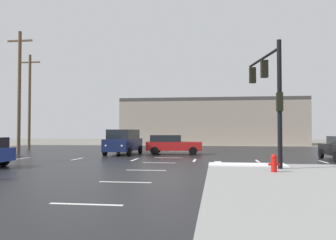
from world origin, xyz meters
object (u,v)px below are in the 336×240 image
Objects in this scene: suv_navy at (123,141)px; sedan_red at (172,144)px; fire_hydrant at (274,163)px; utility_pole_distant at (30,100)px; traffic_signal_mast at (270,86)px; utility_pole_far at (19,90)px.

suv_navy reaches higher than sedan_red.
utility_pole_distant reaches higher than fire_hydrant.
utility_pole_distant is (-15.91, 5.95, 4.36)m from sedan_red.
sedan_red reaches higher than fire_hydrant.
suv_navy is 0.49× the size of utility_pole_distant.
traffic_signal_mast is at bearing 84.39° from fire_hydrant.
utility_pole_distant is at bearing 113.49° from utility_pole_far.
utility_pole_distant is at bearing 43.64° from traffic_signal_mast.
utility_pole_far is at bearing -84.80° from suv_navy.
utility_pole_far is 1.03× the size of utility_pole_distant.
suv_navy is 14.38m from utility_pole_distant.
traffic_signal_mast is at bearing -61.02° from sedan_red.
suv_navy is (-9.99, 11.81, 0.55)m from fire_hydrant.
utility_pole_distant reaches higher than traffic_signal_mast.
sedan_red is 0.45× the size of utility_pole_far.
utility_pole_far reaches higher than sedan_red.
suv_navy is at bearing -172.12° from sedan_red.
traffic_signal_mast is at bearing -24.48° from utility_pole_far.
fire_hydrant is 29.16m from utility_pole_distant.
utility_pole_far reaches higher than utility_pole_distant.
traffic_signal_mast reaches higher than fire_hydrant.
fire_hydrant is at bearing 42.73° from suv_navy.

